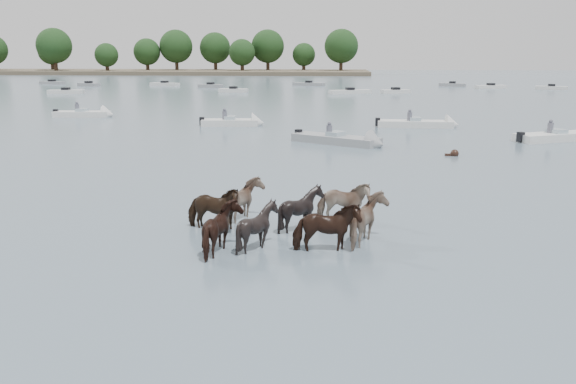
{
  "coord_description": "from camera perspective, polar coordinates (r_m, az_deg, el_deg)",
  "views": [
    {
      "loc": [
        1.61,
        -15.56,
        5.2
      ],
      "look_at": [
        0.15,
        1.75,
        1.1
      ],
      "focal_mm": 36.26,
      "sensor_mm": 36.0,
      "label": 1
    }
  ],
  "objects": [
    {
      "name": "motorboat_c",
      "position": [
        44.44,
        13.35,
        6.5
      ],
      "size": [
        6.1,
        1.74,
        1.92
      ],
      "rotation": [
        0.0,
        0.0,
        -0.02
      ],
      "color": "silver",
      "rests_on": "ground"
    },
    {
      "name": "ground",
      "position": [
        16.49,
        -1.04,
        -5.11
      ],
      "size": [
        400.0,
        400.0,
        0.0
      ],
      "primitive_type": "plane",
      "color": "#4A5E6A",
      "rests_on": "ground"
    },
    {
      "name": "motorboat_b",
      "position": [
        34.88,
        5.82,
        5.01
      ],
      "size": [
        5.91,
        4.47,
        1.92
      ],
      "rotation": [
        0.0,
        0.0,
        -0.55
      ],
      "color": "gray",
      "rests_on": "ground"
    },
    {
      "name": "motorboat_f",
      "position": [
        53.41,
        -18.79,
        7.24
      ],
      "size": [
        5.27,
        1.87,
        1.92
      ],
      "rotation": [
        0.0,
        0.0,
        0.05
      ],
      "color": "silver",
      "rests_on": "ground"
    },
    {
      "name": "motorboat_d",
      "position": [
        40.64,
        25.6,
        4.95
      ],
      "size": [
        6.08,
        3.94,
        1.92
      ],
      "rotation": [
        0.0,
        0.0,
        0.43
      ],
      "color": "silver",
      "rests_on": "ground"
    },
    {
      "name": "swimming_pony",
      "position": [
        32.04,
        15.93,
        3.61
      ],
      "size": [
        0.72,
        0.44,
        0.44
      ],
      "color": "black",
      "rests_on": "ground"
    },
    {
      "name": "distant_flotilla",
      "position": [
        93.99,
        4.68,
        10.22
      ],
      "size": [
        106.62,
        27.91,
        0.93
      ],
      "color": "gray",
      "rests_on": "ground"
    },
    {
      "name": "treeline",
      "position": [
        181.91,
        -19.4,
        13.13
      ],
      "size": [
        154.52,
        23.91,
        12.5
      ],
      "color": "#382619",
      "rests_on": "ground"
    },
    {
      "name": "motorboat_a",
      "position": [
        44.35,
        -4.77,
        6.8
      ],
      "size": [
        4.93,
        2.08,
        1.92
      ],
      "rotation": [
        0.0,
        0.0,
        0.1
      ],
      "color": "silver",
      "rests_on": "ground"
    },
    {
      "name": "pony_herd",
      "position": [
        16.97,
        -0.28,
        -2.45
      ],
      "size": [
        6.37,
        4.91,
        1.54
      ],
      "color": "black",
      "rests_on": "ground"
    },
    {
      "name": "shoreline",
      "position": [
        180.45,
        -18.92,
        11.09
      ],
      "size": [
        160.0,
        30.0,
        1.0
      ],
      "primitive_type": "cube",
      "color": "#4C4233",
      "rests_on": "ground"
    }
  ]
}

